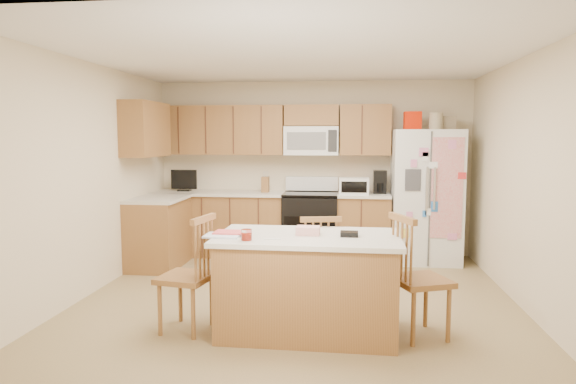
# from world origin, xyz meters

# --- Properties ---
(ground) EXTENTS (4.50, 4.50, 0.00)m
(ground) POSITION_xyz_m (0.00, 0.00, 0.00)
(ground) COLOR #827251
(ground) RESTS_ON ground
(room_shell) EXTENTS (4.60, 4.60, 2.52)m
(room_shell) POSITION_xyz_m (0.00, 0.00, 1.44)
(room_shell) COLOR beige
(room_shell) RESTS_ON ground
(cabinetry) EXTENTS (3.36, 1.56, 2.15)m
(cabinetry) POSITION_xyz_m (-0.98, 1.79, 0.91)
(cabinetry) COLOR olive
(cabinetry) RESTS_ON ground
(stove) EXTENTS (0.76, 0.65, 1.13)m
(stove) POSITION_xyz_m (0.00, 1.94, 0.47)
(stove) COLOR black
(stove) RESTS_ON ground
(refrigerator) EXTENTS (0.90, 0.79, 2.04)m
(refrigerator) POSITION_xyz_m (1.57, 1.87, 0.92)
(refrigerator) COLOR white
(refrigerator) RESTS_ON ground
(island) EXTENTS (1.66, 0.94, 0.95)m
(island) POSITION_xyz_m (0.18, -0.90, 0.44)
(island) COLOR olive
(island) RESTS_ON ground
(windsor_chair_left) EXTENTS (0.49, 0.51, 1.03)m
(windsor_chair_left) POSITION_xyz_m (-0.86, -0.99, 0.49)
(windsor_chair_left) COLOR olive
(windsor_chair_left) RESTS_ON ground
(windsor_chair_back) EXTENTS (0.48, 0.46, 0.95)m
(windsor_chair_back) POSITION_xyz_m (0.24, -0.33, 0.45)
(windsor_chair_back) COLOR olive
(windsor_chair_back) RESTS_ON ground
(windsor_chair_right) EXTENTS (0.57, 0.58, 1.05)m
(windsor_chair_right) POSITION_xyz_m (1.11, -0.89, 0.50)
(windsor_chair_right) COLOR olive
(windsor_chair_right) RESTS_ON ground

